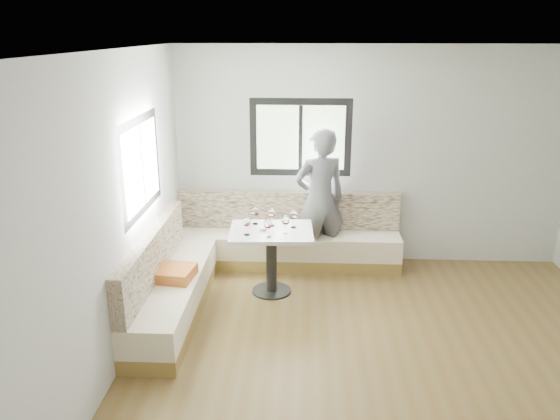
# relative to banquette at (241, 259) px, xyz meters

# --- Properties ---
(room) EXTENTS (5.01, 5.01, 2.81)m
(room) POSITION_rel_banquette_xyz_m (1.51, -1.55, 1.08)
(room) COLOR brown
(room) RESTS_ON ground
(banquette) EXTENTS (2.90, 2.80, 0.95)m
(banquette) POSITION_rel_banquette_xyz_m (0.00, 0.00, 0.00)
(banquette) COLOR olive
(banquette) RESTS_ON ground
(table) EXTENTS (0.98, 0.78, 0.78)m
(table) POSITION_rel_banquette_xyz_m (0.38, -0.19, 0.25)
(table) COLOR black
(table) RESTS_ON ground
(person) EXTENTS (0.78, 0.65, 1.84)m
(person) POSITION_rel_banquette_xyz_m (0.94, 0.56, 0.59)
(person) COLOR #5A5A61
(person) RESTS_ON ground
(olive_ramekin) EXTENTS (0.09, 0.09, 0.03)m
(olive_ramekin) POSITION_rel_banquette_xyz_m (0.29, -0.19, 0.46)
(olive_ramekin) COLOR white
(olive_ramekin) RESTS_ON table
(wine_glass_a) EXTENTS (0.09, 0.09, 0.21)m
(wine_glass_a) POSITION_rel_banquette_xyz_m (0.12, -0.35, 0.59)
(wine_glass_a) COLOR white
(wine_glass_a) RESTS_ON table
(wine_glass_b) EXTENTS (0.09, 0.09, 0.21)m
(wine_glass_b) POSITION_rel_banquette_xyz_m (0.36, -0.41, 0.59)
(wine_glass_b) COLOR white
(wine_glass_b) RESTS_ON table
(wine_glass_c) EXTENTS (0.09, 0.09, 0.21)m
(wine_glass_c) POSITION_rel_banquette_xyz_m (0.55, -0.28, 0.59)
(wine_glass_c) COLOR white
(wine_glass_c) RESTS_ON table
(wine_glass_d) EXTENTS (0.09, 0.09, 0.21)m
(wine_glass_d) POSITION_rel_banquette_xyz_m (0.38, -0.05, 0.59)
(wine_glass_d) COLOR white
(wine_glass_d) RESTS_ON table
(wine_glass_e) EXTENTS (0.09, 0.09, 0.21)m
(wine_glass_e) POSITION_rel_banquette_xyz_m (0.63, -0.09, 0.59)
(wine_glass_e) COLOR white
(wine_glass_e) RESTS_ON table
(wine_glass_f) EXTENTS (0.09, 0.09, 0.21)m
(wine_glass_f) POSITION_rel_banquette_xyz_m (0.18, 0.01, 0.59)
(wine_glass_f) COLOR white
(wine_glass_f) RESTS_ON table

